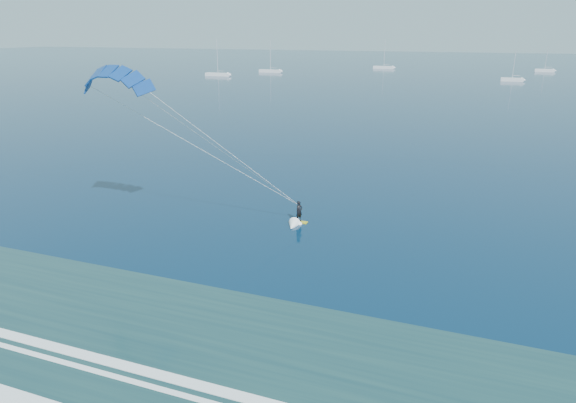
# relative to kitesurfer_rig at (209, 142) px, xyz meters

# --- Properties ---
(kitesurfer_rig) EXTENTS (18.73, 9.74, 15.28)m
(kitesurfer_rig) POSITION_rel_kitesurfer_rig_xyz_m (0.00, 0.00, 0.00)
(kitesurfer_rig) COLOR gold
(kitesurfer_rig) RESTS_ON ground
(sailboat_0) EXTENTS (10.17, 2.40, 13.63)m
(sailboat_0) POSITION_rel_kitesurfer_rig_xyz_m (-76.82, 144.51, -7.14)
(sailboat_0) COLOR silver
(sailboat_0) RESTS_ON ground
(sailboat_1) EXTENTS (9.76, 2.40, 13.26)m
(sailboat_1) POSITION_rel_kitesurfer_rig_xyz_m (-64.49, 168.25, -7.14)
(sailboat_1) COLOR silver
(sailboat_1) RESTS_ON ground
(sailboat_2) EXTENTS (9.57, 2.40, 12.79)m
(sailboat_2) POSITION_rel_kitesurfer_rig_xyz_m (-23.92, 208.12, -7.15)
(sailboat_2) COLOR silver
(sailboat_2) RESTS_ON ground
(sailboat_3) EXTENTS (7.37, 2.40, 10.42)m
(sailboat_3) POSITION_rel_kitesurfer_rig_xyz_m (29.94, 161.39, -7.16)
(sailboat_3) COLOR silver
(sailboat_3) RESTS_ON ground
(sailboat_4) EXTENTS (7.80, 2.40, 10.74)m
(sailboat_4) POSITION_rel_kitesurfer_rig_xyz_m (44.50, 213.38, -7.16)
(sailboat_4) COLOR silver
(sailboat_4) RESTS_ON ground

